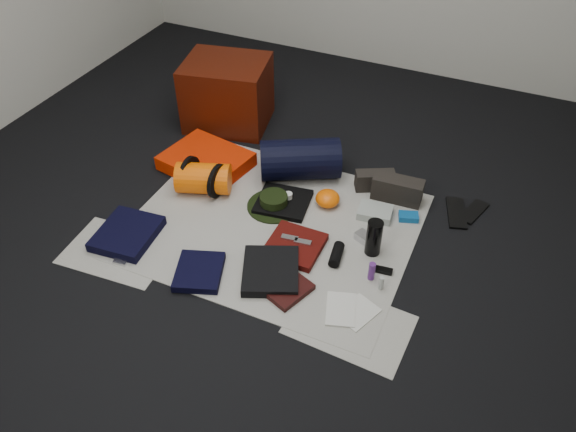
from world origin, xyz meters
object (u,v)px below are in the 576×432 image
at_px(water_bottle, 374,238).
at_px(paperback_book, 290,291).
at_px(red_cabinet, 227,93).
at_px(stuff_sack, 204,178).
at_px(sleeping_pad, 206,161).
at_px(compact_camera, 365,238).
at_px(navy_duffel, 300,160).

relative_size(water_bottle, paperback_book, 0.97).
distance_m(red_cabinet, stuff_sack, 0.83).
height_order(sleeping_pad, compact_camera, sleeping_pad).
distance_m(navy_duffel, water_bottle, 0.80).
xyz_separation_m(red_cabinet, stuff_sack, (0.25, -0.78, -0.13)).
height_order(water_bottle, compact_camera, water_bottle).
bearing_deg(stuff_sack, water_bottle, -4.58).
relative_size(stuff_sack, water_bottle, 1.50).
height_order(stuff_sack, water_bottle, water_bottle).
distance_m(sleeping_pad, compact_camera, 1.20).
bearing_deg(navy_duffel, red_cabinet, 123.51).
bearing_deg(water_bottle, red_cabinet, 147.70).
bearing_deg(red_cabinet, sleeping_pad, -88.37).
xyz_separation_m(compact_camera, paperback_book, (-0.23, -0.53, -0.01)).
bearing_deg(red_cabinet, navy_duffel, -40.20).
bearing_deg(water_bottle, paperback_book, -122.46).
bearing_deg(compact_camera, sleeping_pad, -166.61).
xyz_separation_m(water_bottle, paperback_book, (-0.29, -0.46, -0.09)).
bearing_deg(paperback_book, stuff_sack, 167.68).
bearing_deg(red_cabinet, water_bottle, -44.15).
distance_m(sleeping_pad, paperback_book, 1.22).
height_order(red_cabinet, sleeping_pad, red_cabinet).
bearing_deg(navy_duffel, water_bottle, -64.58).
xyz_separation_m(navy_duffel, paperback_book, (0.35, -0.93, -0.12)).
height_order(stuff_sack, navy_duffel, navy_duffel).
xyz_separation_m(stuff_sack, compact_camera, (1.06, -0.02, -0.07)).
bearing_deg(water_bottle, navy_duffel, 143.56).
distance_m(stuff_sack, paperback_book, 1.00).
bearing_deg(navy_duffel, compact_camera, -63.34).
height_order(sleeping_pad, stuff_sack, stuff_sack).
xyz_separation_m(red_cabinet, water_bottle, (1.38, -0.87, -0.12)).
height_order(red_cabinet, compact_camera, red_cabinet).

